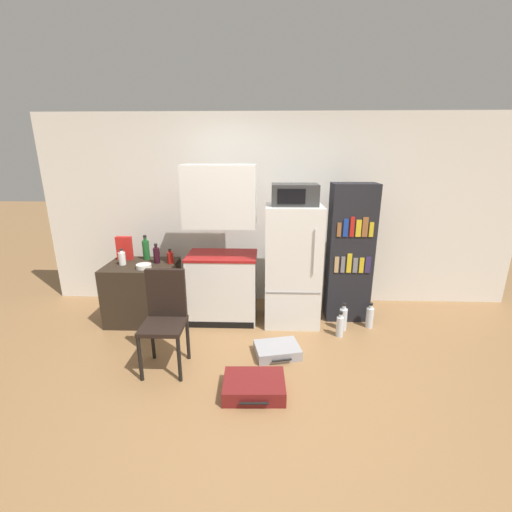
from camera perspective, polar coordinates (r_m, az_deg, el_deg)
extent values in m
plane|color=olive|center=(3.35, 0.82, -20.88)|extent=(24.00, 24.00, 0.00)
cube|color=white|center=(4.72, 3.84, 7.36)|extent=(6.40, 0.10, 2.55)
cube|color=#2D2319|center=(4.55, -18.25, -5.72)|extent=(0.83, 0.64, 0.74)
cube|color=silver|center=(4.34, -5.53, -5.35)|extent=(0.83, 0.53, 0.83)
cube|color=maroon|center=(4.20, -5.70, 0.09)|extent=(0.85, 0.54, 0.03)
cube|color=silver|center=(4.05, -5.99, 9.94)|extent=(0.83, 0.45, 0.71)
cube|color=black|center=(4.26, -5.85, -11.38)|extent=(0.80, 0.01, 0.08)
cube|color=silver|center=(4.18, 6.08, -1.57)|extent=(0.66, 0.58, 1.47)
cube|color=gray|center=(3.99, 6.26, -6.10)|extent=(0.63, 0.01, 0.01)
cylinder|color=silver|center=(3.84, 9.70, 0.72)|extent=(0.02, 0.02, 0.51)
cube|color=#333333|center=(4.00, 6.46, 10.14)|extent=(0.53, 0.34, 0.24)
cube|color=black|center=(3.82, 5.94, 9.85)|extent=(0.31, 0.01, 0.16)
cube|color=black|center=(4.38, 15.34, 0.41)|extent=(0.53, 0.32, 1.71)
cube|color=tan|center=(4.21, 13.29, -1.42)|extent=(0.05, 0.01, 0.20)
cube|color=slate|center=(4.22, 14.27, -1.41)|extent=(0.05, 0.01, 0.20)
cube|color=gold|center=(4.23, 15.27, -1.17)|extent=(0.06, 0.01, 0.24)
cube|color=slate|center=(4.26, 16.22, -1.52)|extent=(0.05, 0.01, 0.18)
cube|color=gold|center=(4.28, 17.18, -1.49)|extent=(0.05, 0.01, 0.19)
cube|color=#332856|center=(4.30, 18.15, -1.41)|extent=(0.07, 0.01, 0.20)
cube|color=brown|center=(4.10, 13.69, 4.28)|extent=(0.05, 0.01, 0.16)
cube|color=#193899|center=(4.11, 14.72, 4.56)|extent=(0.05, 0.01, 0.21)
cube|color=red|center=(4.12, 15.75, 4.70)|extent=(0.05, 0.01, 0.23)
cube|color=gold|center=(4.14, 16.73, 4.44)|extent=(0.06, 0.01, 0.20)
cube|color=brown|center=(4.16, 17.74, 4.62)|extent=(0.06, 0.01, 0.23)
cube|color=gold|center=(4.19, 18.68, 4.19)|extent=(0.05, 0.01, 0.17)
cylinder|color=#AD1914|center=(4.34, -14.09, -0.27)|extent=(0.08, 0.08, 0.14)
cylinder|color=#AD1914|center=(4.31, -14.17, 0.78)|extent=(0.03, 0.03, 0.03)
cylinder|color=black|center=(4.31, -14.19, 1.04)|extent=(0.04, 0.04, 0.01)
cylinder|color=white|center=(4.46, -21.42, -0.39)|extent=(0.08, 0.08, 0.15)
cylinder|color=white|center=(4.43, -21.55, 0.73)|extent=(0.04, 0.04, 0.03)
cylinder|color=black|center=(4.43, -21.58, 1.00)|extent=(0.04, 0.04, 0.02)
cylinder|color=#1E6028|center=(4.57, -17.86, 0.96)|extent=(0.08, 0.08, 0.24)
cylinder|color=#1E6028|center=(4.53, -18.02, 2.72)|extent=(0.04, 0.04, 0.04)
cylinder|color=black|center=(4.53, -18.06, 3.14)|extent=(0.04, 0.04, 0.03)
cylinder|color=black|center=(4.39, -16.24, 0.10)|extent=(0.08, 0.08, 0.19)
cylinder|color=black|center=(4.36, -16.36, 1.52)|extent=(0.03, 0.03, 0.03)
cylinder|color=black|center=(4.35, -16.39, 1.86)|extent=(0.04, 0.04, 0.02)
cylinder|color=silver|center=(4.25, -18.21, -1.62)|extent=(0.18, 0.18, 0.05)
cube|color=red|center=(4.64, -21.08, 1.22)|extent=(0.19, 0.07, 0.30)
cylinder|color=black|center=(3.46, -18.76, -15.96)|extent=(0.04, 0.04, 0.45)
cylinder|color=black|center=(3.36, -12.67, -16.51)|extent=(0.04, 0.04, 0.45)
cylinder|color=black|center=(3.75, -16.86, -13.03)|extent=(0.04, 0.04, 0.45)
cylinder|color=black|center=(3.66, -11.29, -13.42)|extent=(0.04, 0.04, 0.45)
cube|color=black|center=(3.43, -15.21, -11.17)|extent=(0.40, 0.40, 0.04)
cube|color=black|center=(3.48, -14.71, -5.94)|extent=(0.38, 0.05, 0.49)
cube|color=#99999E|center=(3.74, 3.56, -15.39)|extent=(0.52, 0.43, 0.11)
cylinder|color=black|center=(3.59, 4.32, -16.95)|extent=(0.20, 0.06, 0.02)
cube|color=maroon|center=(3.24, -0.32, -20.89)|extent=(0.55, 0.41, 0.14)
cylinder|color=black|center=(3.07, -0.34, -23.36)|extent=(0.24, 0.03, 0.02)
cylinder|color=silver|center=(4.15, 13.80, -11.37)|extent=(0.08, 0.08, 0.24)
cylinder|color=silver|center=(4.09, 13.93, -9.63)|extent=(0.04, 0.04, 0.04)
cylinder|color=black|center=(4.08, 13.97, -9.21)|extent=(0.04, 0.04, 0.02)
cylinder|color=silver|center=(4.45, 18.40, -9.72)|extent=(0.09, 0.09, 0.25)
cylinder|color=silver|center=(4.39, 18.58, -8.01)|extent=(0.04, 0.04, 0.04)
cylinder|color=black|center=(4.37, 18.62, -7.59)|extent=(0.05, 0.05, 0.03)
cylinder|color=silver|center=(4.30, 14.31, -10.18)|extent=(0.09, 0.09, 0.27)
cylinder|color=silver|center=(4.23, 14.46, -8.27)|extent=(0.04, 0.04, 0.05)
cylinder|color=black|center=(4.22, 14.50, -7.81)|extent=(0.05, 0.05, 0.03)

